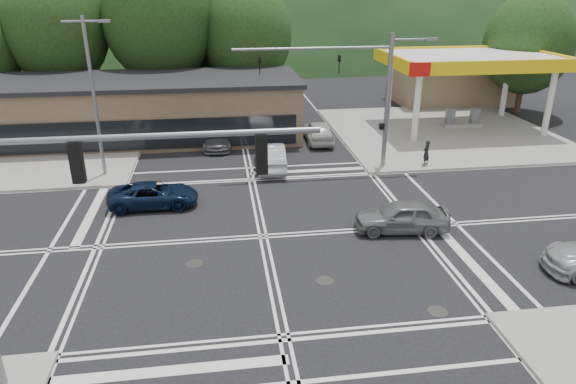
{
  "coord_description": "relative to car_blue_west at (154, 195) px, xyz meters",
  "views": [
    {
      "loc": [
        -1.76,
        -20.56,
        10.71
      ],
      "look_at": [
        1.37,
        1.69,
        1.4
      ],
      "focal_mm": 32.0,
      "sensor_mm": 36.0,
      "label": 1
    }
  ],
  "objects": [
    {
      "name": "tree_n_c",
      "position": [
        6.18,
        19.89,
        5.87
      ],
      "size": [
        7.6,
        7.6,
        10.87
      ],
      "color": "#382619",
      "rests_on": "ground"
    },
    {
      "name": "sidewalk_ne",
      "position": [
        20.18,
        10.89,
        -0.54
      ],
      "size": [
        16.0,
        16.0,
        0.15
      ],
      "primitive_type": "cube",
      "color": "gray",
      "rests_on": "ground"
    },
    {
      "name": "pedestrian",
      "position": [
        15.98,
        3.75,
        0.31
      ],
      "size": [
        0.68,
        0.63,
        1.55
      ],
      "primitive_type": "imported",
      "rotation": [
        0.0,
        0.0,
        3.78
      ],
      "color": "black",
      "rests_on": "sidewalk_ne"
    },
    {
      "name": "car_northbound",
      "position": [
        3.39,
        9.76,
        0.03
      ],
      "size": [
        2.12,
        4.6,
        1.3
      ],
      "primitive_type": "imported",
      "rotation": [
        0.0,
        0.0,
        -0.07
      ],
      "color": "#585A5D",
      "rests_on": "ground"
    },
    {
      "name": "car_blue_west",
      "position": [
        0.0,
        0.0,
        0.0
      ],
      "size": [
        4.48,
        2.11,
        1.24
      ],
      "primitive_type": "imported",
      "rotation": [
        0.0,
        0.0,
        1.58
      ],
      "color": "black",
      "rests_on": "ground"
    },
    {
      "name": "tree_n_e",
      "position": [
        3.18,
        23.89,
        6.52
      ],
      "size": [
        8.4,
        8.4,
        11.98
      ],
      "color": "#382619",
      "rests_on": "ground"
    },
    {
      "name": "hill_north",
      "position": [
        5.18,
        85.89,
        -0.62
      ],
      "size": [
        252.0,
        126.0,
        140.0
      ],
      "primitive_type": "ellipsoid",
      "color": "black",
      "rests_on": "ground"
    },
    {
      "name": "car_grey_center",
      "position": [
        11.52,
        -4.41,
        0.11
      ],
      "size": [
        4.47,
        2.27,
        1.46
      ],
      "primitive_type": "imported",
      "rotation": [
        0.0,
        0.0,
        -1.7
      ],
      "color": "slate",
      "rests_on": "ground"
    },
    {
      "name": "commercial_row",
      "position": [
        -2.82,
        12.89,
        1.38
      ],
      "size": [
        24.0,
        8.0,
        4.0
      ],
      "primitive_type": "cube",
      "color": "brown",
      "rests_on": "ground"
    },
    {
      "name": "convenience_store",
      "position": [
        25.18,
        20.89,
        1.28
      ],
      "size": [
        10.0,
        6.0,
        3.8
      ],
      "primitive_type": "cube",
      "color": "#846B4F",
      "rests_on": "ground"
    },
    {
      "name": "sidewalk_nw",
      "position": [
        -9.82,
        10.89,
        -0.54
      ],
      "size": [
        16.0,
        16.0,
        0.15
      ],
      "primitive_type": "cube",
      "color": "gray",
      "rests_on": "ground"
    },
    {
      "name": "streetlight_nw",
      "position": [
        -3.26,
        4.89,
        4.43
      ],
      "size": [
        2.5,
        0.25,
        9.0
      ],
      "color": "slate",
      "rests_on": "ground"
    },
    {
      "name": "tree_n_b",
      "position": [
        -0.82,
        19.89,
        7.17
      ],
      "size": [
        9.0,
        9.0,
        12.98
      ],
      "color": "#382619",
      "rests_on": "ground"
    },
    {
      "name": "tree_ne",
      "position": [
        29.18,
        15.89,
        5.22
      ],
      "size": [
        7.2,
        7.2,
        9.99
      ],
      "color": "#382619",
      "rests_on": "ground"
    },
    {
      "name": "gas_station_canopy",
      "position": [
        22.17,
        11.88,
        4.42
      ],
      "size": [
        12.32,
        8.34,
        5.75
      ],
      "color": "silver",
      "rests_on": "ground"
    },
    {
      "name": "tree_n_a",
      "position": [
        -8.82,
        19.89,
        6.52
      ],
      "size": [
        8.0,
        8.0,
        11.75
      ],
      "color": "#382619",
      "rests_on": "ground"
    },
    {
      "name": "car_queue_b",
      "position": [
        10.46,
        9.89,
        0.14
      ],
      "size": [
        1.95,
        4.52,
        1.52
      ],
      "primitive_type": "imported",
      "rotation": [
        0.0,
        0.0,
        3.11
      ],
      "color": "#B6B6B2",
      "rests_on": "ground"
    },
    {
      "name": "signal_mast_ne",
      "position": [
        12.13,
        4.09,
        4.45
      ],
      "size": [
        11.65,
        0.3,
        8.0
      ],
      "color": "slate",
      "rests_on": "ground"
    },
    {
      "name": "car_queue_a",
      "position": [
        6.5,
        4.89,
        0.16
      ],
      "size": [
        1.87,
        4.81,
        1.56
      ],
      "primitive_type": "imported",
      "rotation": [
        0.0,
        0.0,
        3.1
      ],
      "color": "silver",
      "rests_on": "ground"
    },
    {
      "name": "signal_mast_sw",
      "position": [
        -1.21,
        -12.31,
        4.5
      ],
      "size": [
        9.14,
        0.28,
        8.0
      ],
      "color": "slate",
      "rests_on": "ground"
    },
    {
      "name": "ground",
      "position": [
        5.18,
        -4.11,
        -0.62
      ],
      "size": [
        120.0,
        120.0,
        0.0
      ],
      "primitive_type": "plane",
      "color": "black",
      "rests_on": "ground"
    }
  ]
}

